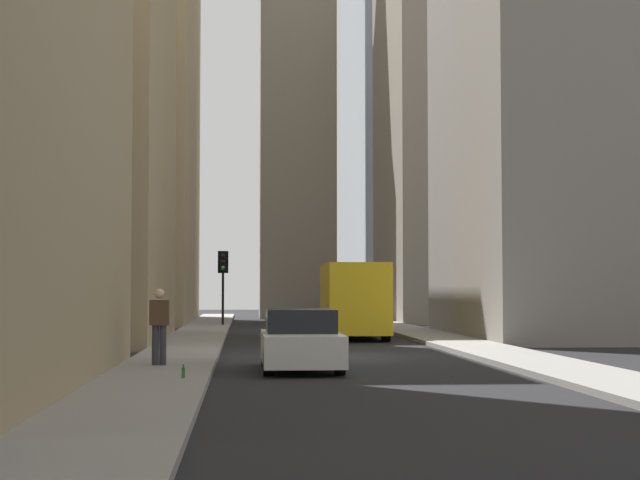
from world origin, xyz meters
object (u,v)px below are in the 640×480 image
at_px(sedan_white, 301,342).
at_px(pedestrian, 159,323).
at_px(delivery_truck, 352,300).
at_px(discarded_bottle, 183,372).
at_px(traffic_light_midblock, 223,270).

distance_m(sedan_white, pedestrian, 3.29).
relative_size(delivery_truck, discarded_bottle, 23.93).
bearing_deg(traffic_light_midblock, sedan_white, -175.06).
distance_m(traffic_light_midblock, discarded_bottle, 30.82).
xyz_separation_m(delivery_truck, discarded_bottle, (-18.72, 5.30, -1.21)).
height_order(traffic_light_midblock, discarded_bottle, traffic_light_midblock).
bearing_deg(sedan_white, pedestrian, 89.10).
xyz_separation_m(delivery_truck, traffic_light_midblock, (12.00, 5.15, 1.36)).
xyz_separation_m(sedan_white, traffic_light_midblock, (27.24, 2.35, 2.16)).
height_order(sedan_white, pedestrian, pedestrian).
bearing_deg(traffic_light_midblock, discarded_bottle, 179.73).
xyz_separation_m(pedestrian, discarded_bottle, (-3.52, -0.76, -0.85)).
height_order(delivery_truck, discarded_bottle, delivery_truck).
height_order(delivery_truck, pedestrian, delivery_truck).
xyz_separation_m(delivery_truck, pedestrian, (-15.20, 6.06, -0.36)).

